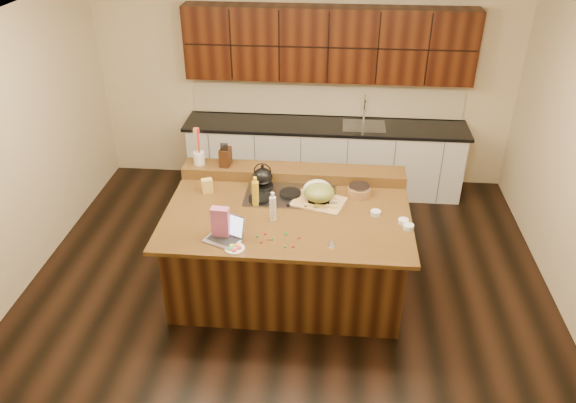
{
  "coord_description": "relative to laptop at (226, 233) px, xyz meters",
  "views": [
    {
      "loc": [
        0.43,
        -4.67,
        3.8
      ],
      "look_at": [
        0.0,
        0.05,
        1.0
      ],
      "focal_mm": 35.0,
      "sensor_mm": 36.0,
      "label": 1
    }
  ],
  "objects": [
    {
      "name": "kitchen_timer",
      "position": [
        0.96,
        -0.03,
        -0.03
      ],
      "size": [
        0.08,
        0.08,
        0.07
      ],
      "primitive_type": "cone",
      "rotation": [
        0.0,
        0.0,
        0.02
      ],
      "color": "silver",
      "rests_on": "island"
    },
    {
      "name": "gumdrop_9",
      "position": [
        0.55,
        -0.1,
        -0.05
      ],
      "size": [
        0.02,
        0.02,
        0.02
      ],
      "primitive_type": "ellipsoid",
      "color": "#198C26",
      "rests_on": "island"
    },
    {
      "name": "back_ledge",
      "position": [
        0.51,
        1.22,
        -0.0
      ],
      "size": [
        2.4,
        0.3,
        0.12
      ],
      "primitive_type": "cube",
      "color": "black",
      "rests_on": "island"
    },
    {
      "name": "utensil_crock",
      "position": [
        -0.51,
        1.22,
        0.13
      ],
      "size": [
        0.14,
        0.14,
        0.14
      ],
      "primitive_type": "cylinder",
      "rotation": [
        0.0,
        0.0,
        -0.22
      ],
      "color": "white",
      "rests_on": "back_ledge"
    },
    {
      "name": "ramekin_a",
      "position": [
        1.66,
        0.31,
        -0.04
      ],
      "size": [
        0.12,
        0.12,
        0.04
      ],
      "primitive_type": "cylinder",
      "rotation": [
        0.0,
        0.0,
        -0.24
      ],
      "color": "white",
      "rests_on": "island"
    },
    {
      "name": "laptop",
      "position": [
        0.0,
        0.0,
        0.0
      ],
      "size": [
        0.4,
        0.36,
        0.22
      ],
      "rotation": [
        0.0,
        0.0,
        -0.42
      ],
      "color": "#B7B7BC",
      "rests_on": "island"
    },
    {
      "name": "wooden_tray",
      "position": [
        0.8,
        0.76,
        0.03
      ],
      "size": [
        0.59,
        0.5,
        0.2
      ],
      "rotation": [
        0.0,
        0.0,
        -0.3
      ],
      "color": "tan",
      "rests_on": "island"
    },
    {
      "name": "gumdrop_2",
      "position": [
        0.62,
        -0.09,
        -0.05
      ],
      "size": [
        0.02,
        0.02,
        0.02
      ],
      "primitive_type": "ellipsoid",
      "color": "red",
      "rests_on": "island"
    },
    {
      "name": "gumdrop_6",
      "position": [
        0.39,
        -0.0,
        -0.05
      ],
      "size": [
        0.02,
        0.02,
        0.02
      ],
      "primitive_type": "ellipsoid",
      "color": "red",
      "rests_on": "island"
    },
    {
      "name": "gumdrop_3",
      "position": [
        0.28,
        0.04,
        -0.05
      ],
      "size": [
        0.02,
        0.02,
        0.02
      ],
      "primitive_type": "ellipsoid",
      "color": "#198C26",
      "rests_on": "island"
    },
    {
      "name": "gumdrop_0",
      "position": [
        0.66,
        0.05,
        -0.05
      ],
      "size": [
        0.02,
        0.02,
        0.02
      ],
      "primitive_type": "ellipsoid",
      "color": "red",
      "rests_on": "island"
    },
    {
      "name": "island",
      "position": [
        0.51,
        0.52,
        -0.52
      ],
      "size": [
        2.4,
        1.6,
        0.92
      ],
      "color": "black",
      "rests_on": "ground"
    },
    {
      "name": "gumdrop_8",
      "position": [
        0.33,
        -0.05,
        -0.05
      ],
      "size": [
        0.02,
        0.02,
        0.02
      ],
      "primitive_type": "ellipsoid",
      "color": "red",
      "rests_on": "island"
    },
    {
      "name": "gumdrop_4",
      "position": [
        0.35,
        0.09,
        -0.05
      ],
      "size": [
        0.02,
        0.02,
        0.02
      ],
      "primitive_type": "ellipsoid",
      "color": "red",
      "rests_on": "island"
    },
    {
      "name": "gumdrop_1",
      "position": [
        0.53,
        0.12,
        -0.05
      ],
      "size": [
        0.02,
        0.02,
        0.02
      ],
      "primitive_type": "ellipsoid",
      "color": "#198C26",
      "rests_on": "island"
    },
    {
      "name": "green_bowl",
      "position": [
        0.81,
        0.69,
        0.07
      ],
      "size": [
        0.35,
        0.35,
        0.17
      ],
      "primitive_type": "ellipsoid",
      "rotation": [
        0.0,
        0.0,
        -0.14
      ],
      "color": "olive",
      "rests_on": "cooktop"
    },
    {
      "name": "pink_bag",
      "position": [
        -0.05,
        0.02,
        0.09
      ],
      "size": [
        0.17,
        0.1,
        0.3
      ],
      "primitive_type": "cube",
      "rotation": [
        0.0,
        0.0,
        -0.07
      ],
      "color": "#BB5885",
      "rests_on": "island"
    },
    {
      "name": "oil_bottle",
      "position": [
        0.19,
        0.59,
        0.07
      ],
      "size": [
        0.08,
        0.08,
        0.27
      ],
      "primitive_type": "cylinder",
      "rotation": [
        0.0,
        0.0,
        -0.21
      ],
      "color": "gold",
      "rests_on": "island"
    },
    {
      "name": "vinegar_bottle",
      "position": [
        0.39,
        0.35,
        0.06
      ],
      "size": [
        0.07,
        0.07,
        0.25
      ],
      "primitive_type": "cylinder",
      "rotation": [
        0.0,
        0.0,
        0.09
      ],
      "color": "silver",
      "rests_on": "island"
    },
    {
      "name": "room",
      "position": [
        0.51,
        0.52,
        0.37
      ],
      "size": [
        5.52,
        5.02,
        2.72
      ],
      "color": "black",
      "rests_on": "ground"
    },
    {
      "name": "back_counter",
      "position": [
        0.81,
        2.74,
        0.0
      ],
      "size": [
        3.7,
        0.66,
        2.4
      ],
      "color": "silver",
      "rests_on": "ground"
    },
    {
      "name": "package_box",
      "position": [
        -0.35,
        0.82,
        0.02
      ],
      "size": [
        0.13,
        0.11,
        0.15
      ],
      "primitive_type": "cube",
      "rotation": [
        0.0,
        0.0,
        0.41
      ],
      "color": "gold",
      "rests_on": "island"
    },
    {
      "name": "candy_plate",
      "position": [
        0.11,
        -0.16,
        -0.05
      ],
      "size": [
        0.22,
        0.22,
        0.01
      ],
      "primitive_type": "cylinder",
      "rotation": [
        0.0,
        0.0,
        -0.3
      ],
      "color": "white",
      "rests_on": "island"
    },
    {
      "name": "knife_block",
      "position": [
        -0.22,
        1.22,
        0.16
      ],
      "size": [
        0.12,
        0.17,
        0.2
      ],
      "primitive_type": "cube",
      "rotation": [
        0.0,
        0.0,
        -0.14
      ],
      "color": "black",
      "rests_on": "back_ledge"
    },
    {
      "name": "ramekin_b",
      "position": [
        1.63,
        0.39,
        -0.04
      ],
      "size": [
        0.12,
        0.12,
        0.04
      ],
      "primitive_type": "cylinder",
      "rotation": [
        0.0,
        0.0,
        -0.23
      ],
      "color": "white",
      "rests_on": "island"
    },
    {
      "name": "gumdrop_7",
      "position": [
        0.54,
        0.09,
        -0.05
      ],
      "size": [
        0.02,
        0.02,
        0.02
      ],
      "primitive_type": "ellipsoid",
      "color": "#198C26",
      "rests_on": "island"
    },
    {
      "name": "strainer_bowl",
      "position": [
        1.21,
        0.9,
        -0.02
      ],
      "size": [
        0.27,
        0.27,
        0.09
      ],
      "primitive_type": "cylinder",
      "rotation": [
        0.0,
        0.0,
        -0.16
      ],
      "color": "#996B3F",
      "rests_on": "island"
    },
    {
      "name": "kettle",
      "position": [
        0.21,
        0.95,
        0.08
      ],
      "size": [
        0.26,
        0.26,
        0.19
      ],
      "primitive_type": "ellipsoid",
      "rotation": [
        0.0,
        0.0,
        0.27
      ],
      "color": "black",
      "rests_on": "cooktop"
    },
    {
      "name": "cooktop",
      "position": [
        0.51,
        0.82,
        -0.04
      ],
      "size": [
        0.92,
        0.52,
        0.05
      ],
      "color": "gray",
      "rests_on": "island"
    },
    {
      "name": "gumdrop_5",
      "position": [
        0.42,
        0.0,
        -0.05
      ],
      "size": [
        0.02,
        0.02,
        0.02
      ],
      "primitive_type": "ellipsoid",
      "color": "#198C26",
      "rests_on": "island"
    },
    {
      "name": "ramekin_c",
      "position": [
        1.37,
        0.52,
        -0.04
      ],
      "size": [
        0.11,
        0.11,
        0.04
      ],
      "primitive_type": "cylinder",
      "rotation": [
        0.0,
        0.0,
        -0.06
      ],
      "color": "white",
      "rests_on": "island"
    }
  ]
}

